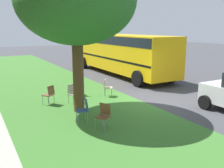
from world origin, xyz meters
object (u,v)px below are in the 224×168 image
Objects in this scene: street_tree at (76,1)px; school_bus at (121,50)px; chair_5 at (84,108)px; chair_3 at (73,92)px; chair_1 at (107,86)px; chair_4 at (103,114)px; chair_0 at (78,85)px; chair_2 at (49,93)px.

school_bus is at bearing -42.46° from street_tree.
chair_3 is at bearing -11.77° from chair_5.
chair_3 is (1.16, -0.17, -3.85)m from street_tree.
school_bus is (5.00, -3.83, 1.24)m from chair_1.
school_bus is (7.72, -6.24, 1.24)m from chair_5.
chair_0 is at bearing -11.07° from chair_4.
chair_3 is at bearing 132.71° from school_bus.
chair_4 is (-4.54, 0.89, 0.00)m from chair_0.
chair_5 is at bearing 168.23° from chair_3.
chair_5 is (-2.73, 2.41, 0.00)m from chair_1.
chair_4 is at bearing 179.79° from street_tree.
chair_1 is 4.23m from chair_4.
chair_1 and chair_4 have the same top height.
chair_2 and chair_4 have the same top height.
chair_5 is at bearing 19.05° from chair_4.
chair_2 is at bearing 74.74° from chair_3.
chair_4 is at bearing 168.93° from chair_0.
chair_1 is 2.91m from chair_2.
street_tree is 9.13m from school_bus.
chair_2 is at bearing 10.36° from chair_5.
school_bus is at bearing -47.29° from chair_3.
chair_1 is 1.00× the size of chair_2.
street_tree is at bearing 159.28° from chair_0.
chair_4 is 10.57m from school_bus.
chair_4 is (-3.67, 2.09, 0.00)m from chair_1.
chair_3 is (-0.30, 1.91, 0.00)m from chair_1.
street_tree is 6.93× the size of chair_3.
street_tree is 6.93× the size of chair_1.
chair_5 is 10.01m from school_bus.
chair_2 and chair_5 have the same top height.
chair_1 and chair_5 have the same top height.
street_tree reaches higher than chair_2.
street_tree is 4.44m from chair_4.
chair_0 is 1.00× the size of chair_3.
chair_1 and chair_3 have the same top height.
school_bus is (5.29, -5.73, 1.24)m from chair_3.
school_bus reaches higher than chair_1.
school_bus is at bearing -34.31° from chair_4.
street_tree is 6.93× the size of chair_4.
chair_3 is 1.00× the size of chair_4.
chair_1 is at bearing -29.62° from chair_4.
chair_1 is at bearing -81.15° from chair_3.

